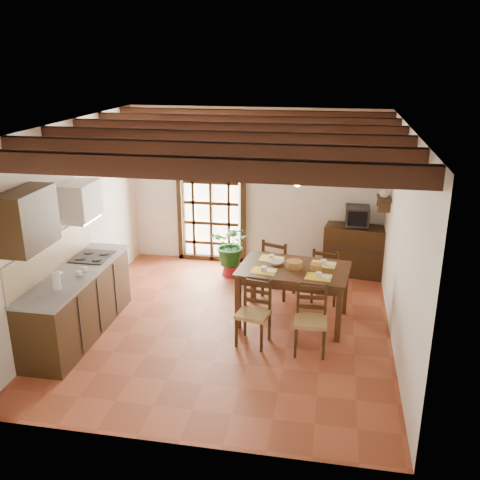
% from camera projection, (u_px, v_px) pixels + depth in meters
% --- Properties ---
extents(ground_plane, '(5.00, 5.00, 0.00)m').
position_uv_depth(ground_plane, '(228.00, 325.00, 7.61)').
color(ground_plane, brown).
extents(room_shell, '(4.52, 5.02, 2.81)m').
position_uv_depth(room_shell, '(227.00, 202.00, 7.01)').
color(room_shell, silver).
rests_on(room_shell, ground_plane).
extents(ceiling_beams, '(4.50, 4.34, 0.20)m').
position_uv_depth(ceiling_beams, '(227.00, 134.00, 6.72)').
color(ceiling_beams, black).
rests_on(ceiling_beams, room_shell).
extents(french_door, '(1.26, 0.11, 2.32)m').
position_uv_depth(french_door, '(211.00, 199.00, 9.62)').
color(french_door, white).
rests_on(french_door, ground_plane).
extents(kitchen_counter, '(0.64, 2.25, 1.38)m').
position_uv_depth(kitchen_counter, '(77.00, 302.00, 7.22)').
color(kitchen_counter, black).
rests_on(kitchen_counter, ground_plane).
extents(upper_cabinet, '(0.35, 0.80, 0.70)m').
position_uv_depth(upper_cabinet, '(28.00, 219.00, 6.14)').
color(upper_cabinet, black).
rests_on(upper_cabinet, room_shell).
extents(range_hood, '(0.38, 0.60, 0.54)m').
position_uv_depth(range_hood, '(80.00, 201.00, 7.33)').
color(range_hood, white).
rests_on(range_hood, room_shell).
extents(counter_items, '(0.50, 1.43, 0.25)m').
position_uv_depth(counter_items, '(77.00, 266.00, 7.14)').
color(counter_items, black).
rests_on(counter_items, kitchen_counter).
extents(dining_table, '(1.60, 1.12, 0.82)m').
position_uv_depth(dining_table, '(294.00, 275.00, 7.50)').
color(dining_table, '#3C2213').
rests_on(dining_table, ground_plane).
extents(chair_near_left, '(0.47, 0.45, 0.88)m').
position_uv_depth(chair_near_left, '(253.00, 324.00, 7.04)').
color(chair_near_left, '#9F7A44').
rests_on(chair_near_left, ground_plane).
extents(chair_near_right, '(0.42, 0.40, 0.89)m').
position_uv_depth(chair_near_right, '(310.00, 332.00, 6.85)').
color(chair_near_right, '#9F7A44').
rests_on(chair_near_right, ground_plane).
extents(chair_far_left, '(0.56, 0.55, 0.95)m').
position_uv_depth(chair_far_left, '(278.00, 278.00, 8.44)').
color(chair_far_left, '#9F7A44').
rests_on(chair_far_left, ground_plane).
extents(chair_far_right, '(0.49, 0.48, 0.89)m').
position_uv_depth(chair_far_right, '(326.00, 284.00, 8.25)').
color(chair_far_right, '#9F7A44').
rests_on(chair_far_right, ground_plane).
extents(table_setting, '(1.10, 0.73, 0.10)m').
position_uv_depth(table_setting, '(294.00, 261.00, 7.43)').
color(table_setting, yellow).
rests_on(table_setting, dining_table).
extents(table_bowl, '(0.27, 0.27, 0.05)m').
position_uv_depth(table_bowl, '(276.00, 263.00, 7.58)').
color(table_bowl, white).
rests_on(table_bowl, dining_table).
extents(sideboard, '(1.08, 0.61, 0.87)m').
position_uv_depth(sideboard, '(355.00, 250.00, 9.23)').
color(sideboard, black).
rests_on(sideboard, ground_plane).
extents(crt_tv, '(0.39, 0.37, 0.34)m').
position_uv_depth(crt_tv, '(357.00, 216.00, 9.02)').
color(crt_tv, black).
rests_on(crt_tv, sideboard).
extents(fuse_box, '(0.25, 0.03, 0.32)m').
position_uv_depth(fuse_box, '(343.00, 172.00, 9.08)').
color(fuse_box, white).
rests_on(fuse_box, room_shell).
extents(plant_pot, '(0.36, 0.36, 0.22)m').
position_uv_depth(plant_pot, '(232.00, 269.00, 9.29)').
color(plant_pot, maroon).
rests_on(plant_pot, ground_plane).
extents(potted_plant, '(1.93, 1.71, 1.96)m').
position_uv_depth(potted_plant, '(232.00, 244.00, 9.14)').
color(potted_plant, '#144C19').
rests_on(potted_plant, ground_plane).
extents(wall_shelf, '(0.20, 0.42, 0.20)m').
position_uv_depth(wall_shelf, '(384.00, 200.00, 8.23)').
color(wall_shelf, black).
rests_on(wall_shelf, room_shell).
extents(shelf_vase, '(0.15, 0.15, 0.15)m').
position_uv_depth(shelf_vase, '(385.00, 192.00, 8.19)').
color(shelf_vase, '#B2BFB2').
rests_on(shelf_vase, wall_shelf).
extents(shelf_flowers, '(0.14, 0.14, 0.36)m').
position_uv_depth(shelf_flowers, '(386.00, 178.00, 8.12)').
color(shelf_flowers, yellow).
rests_on(shelf_flowers, shelf_vase).
extents(framed_picture, '(0.03, 0.32, 0.32)m').
position_uv_depth(framed_picture, '(393.00, 166.00, 8.04)').
color(framed_picture, brown).
rests_on(framed_picture, room_shell).
extents(pendant_lamp, '(0.36, 0.36, 0.84)m').
position_uv_depth(pendant_lamp, '(298.00, 178.00, 7.14)').
color(pendant_lamp, black).
rests_on(pendant_lamp, room_shell).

